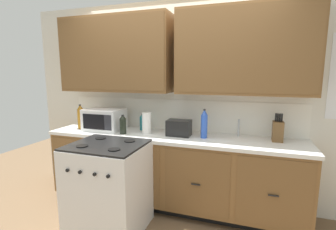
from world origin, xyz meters
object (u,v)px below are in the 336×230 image
bottle_dark (123,124)px  bottle_teal (143,122)px  microwave (104,119)px  bottle_blue (204,124)px  paper_towel_roll (147,123)px  stove_range (109,187)px  bottle_amber (81,117)px  toaster (179,128)px  knife_block (278,131)px

bottle_dark → bottle_teal: bearing=61.1°
microwave → bottle_blue: bottle_blue is taller
paper_towel_roll → bottle_teal: (-0.13, 0.16, -0.02)m
stove_range → bottle_teal: bearing=86.1°
bottle_amber → bottle_teal: 0.84m
microwave → paper_towel_roll: bearing=-0.6°
toaster → bottle_dark: bearing=-169.6°
paper_towel_roll → bottle_amber: size_ratio=0.79×
knife_block → bottle_teal: bearing=179.0°
toaster → knife_block: knife_block is taller
knife_block → paper_towel_roll: size_ratio=1.19×
microwave → toaster: (1.01, 0.01, -0.04)m
microwave → paper_towel_roll: (0.61, -0.01, -0.01)m
knife_block → stove_range: bearing=-156.0°
toaster → knife_block: (1.09, 0.11, 0.02)m
bottle_teal → toaster: bearing=-14.3°
toaster → bottle_blue: size_ratio=0.83×
bottle_blue → knife_block: bearing=8.2°
knife_block → bottle_amber: bottle_amber is taller
bottle_dark → toaster: bearing=10.4°
paper_towel_roll → bottle_amber: bearing=-178.1°
stove_range → knife_block: knife_block is taller
microwave → bottle_dark: (0.33, -0.11, -0.02)m
stove_range → bottle_dark: (-0.09, 0.51, 0.57)m
bottle_amber → microwave: bearing=6.4°
bottle_blue → paper_towel_roll: bearing=-178.7°
microwave → toaster: bearing=0.8°
microwave → bottle_dark: bearing=-18.5°
knife_block → bottle_teal: (-1.63, 0.03, -0.01)m
toaster → bottle_dark: (-0.68, -0.13, 0.02)m
toaster → bottle_amber: (-1.36, -0.05, 0.06)m
bottle_blue → bottle_amber: bottle_blue is taller
paper_towel_roll → bottle_amber: 0.95m
toaster → bottle_amber: 1.36m
knife_block → bottle_dark: bearing=-172.5°
bottle_amber → bottle_teal: bearing=13.0°
bottle_blue → bottle_amber: 1.66m
paper_towel_roll → bottle_blue: size_ratio=0.77×
knife_block → bottle_amber: bearing=-176.2°
stove_range → microwave: size_ratio=1.98×
paper_towel_roll → bottle_dark: size_ratio=1.10×
microwave → bottle_teal: bearing=17.6°
toaster → microwave: bearing=-179.2°
paper_towel_roll → bottle_teal: bearing=129.4°
stove_range → bottle_dark: bottle_dark is taller
stove_range → bottle_amber: size_ratio=2.88×
microwave → stove_range: bearing=-55.8°
bottle_dark → bottle_blue: bottle_blue is taller
bottle_amber → stove_range: bearing=-37.4°
bottle_teal → knife_block: bearing=-1.0°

